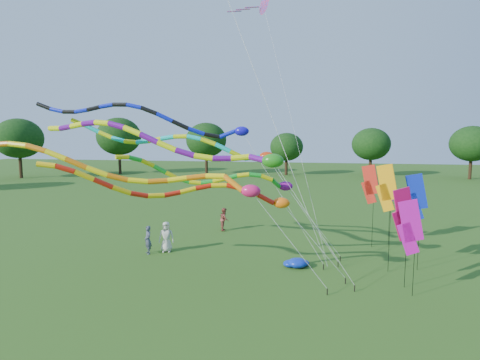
% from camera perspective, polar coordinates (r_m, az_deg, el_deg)
% --- Properties ---
extents(ground, '(160.00, 160.00, 0.00)m').
position_cam_1_polar(ground, '(17.99, 4.52, -16.73)').
color(ground, '#285215').
rests_on(ground, ground).
extents(tree_ring, '(115.14, 120.66, 9.64)m').
position_cam_1_polar(tree_ring, '(14.50, 10.17, 0.05)').
color(tree_ring, '#382314').
rests_on(tree_ring, ground).
extents(tube_kite_red, '(12.08, 5.01, 6.57)m').
position_cam_1_polar(tube_kite_red, '(17.50, -6.16, -1.62)').
color(tube_kite_red, black).
rests_on(tube_kite_red, ground).
extents(tube_kite_orange, '(15.53, 2.03, 7.40)m').
position_cam_1_polar(tube_kite_orange, '(18.34, -13.33, 0.98)').
color(tube_kite_orange, black).
rests_on(tube_kite_orange, ground).
extents(tube_kite_purple, '(16.38, 2.52, 8.43)m').
position_cam_1_polar(tube_kite_purple, '(20.20, -8.72, 4.96)').
color(tube_kite_purple, black).
rests_on(tube_kite_purple, ground).
extents(tube_kite_blue, '(15.49, 1.37, 9.36)m').
position_cam_1_polar(tube_kite_blue, '(21.59, -11.60, 8.39)').
color(tube_kite_blue, black).
rests_on(tube_kite_blue, ground).
extents(tube_kite_cyan, '(14.72, 1.10, 8.46)m').
position_cam_1_polar(tube_kite_cyan, '(21.88, -7.19, 5.01)').
color(tube_kite_cyan, black).
rests_on(tube_kite_cyan, ground).
extents(tube_kite_green, '(10.62, 4.93, 6.63)m').
position_cam_1_polar(tube_kite_green, '(20.31, -1.62, 0.27)').
color(tube_kite_green, black).
rests_on(tube_kite_green, ground).
extents(delta_kite_high_c, '(6.39, 6.35, 16.33)m').
position_cam_1_polar(delta_kite_high_c, '(27.25, 3.26, 23.72)').
color(delta_kite_high_c, black).
rests_on(delta_kite_high_c, ground).
extents(banner_pole_violet, '(1.12, 0.47, 5.21)m').
position_cam_1_polar(banner_pole_violet, '(26.72, 20.21, -0.58)').
color(banner_pole_violet, black).
rests_on(banner_pole_violet, ground).
extents(banner_pole_red, '(1.10, 0.52, 5.22)m').
position_cam_1_polar(banner_pole_red, '(26.18, 18.01, -0.62)').
color(banner_pole_red, black).
rests_on(banner_pole_red, ground).
extents(banner_pole_blue_b, '(1.15, 0.30, 5.10)m').
position_cam_1_polar(banner_pole_blue_b, '(22.58, 23.72, -2.29)').
color(banner_pole_blue_b, black).
rests_on(banner_pole_blue_b, ground).
extents(banner_pole_magenta_b, '(1.16, 0.16, 4.34)m').
position_cam_1_polar(banner_pole_magenta_b, '(18.95, 23.02, -6.23)').
color(banner_pole_magenta_b, black).
rests_on(banner_pole_magenta_b, ground).
extents(banner_pole_orange, '(1.10, 0.53, 5.61)m').
position_cam_1_polar(banner_pole_orange, '(21.74, 20.13, -1.12)').
color(banner_pole_orange, black).
rests_on(banner_pole_orange, ground).
extents(banner_pole_magenta_a, '(1.11, 0.50, 4.74)m').
position_cam_1_polar(banner_pole_magenta_a, '(19.73, 22.18, -4.52)').
color(banner_pole_magenta_a, black).
rests_on(banner_pole_magenta_a, ground).
extents(blue_nylon_heap, '(1.98, 1.66, 0.57)m').
position_cam_1_polar(blue_nylon_heap, '(22.21, 7.19, -11.37)').
color(blue_nylon_heap, '#0D2CB5').
rests_on(blue_nylon_heap, ground).
extents(person_a, '(1.01, 0.78, 1.84)m').
position_cam_1_polar(person_a, '(24.75, -10.44, -7.95)').
color(person_a, beige).
rests_on(person_a, ground).
extents(person_b, '(0.71, 0.72, 1.68)m').
position_cam_1_polar(person_b, '(24.59, -12.96, -8.31)').
color(person_b, '#40455A').
rests_on(person_b, ground).
extents(person_c, '(0.77, 0.92, 1.67)m').
position_cam_1_polar(person_c, '(29.56, -2.24, -5.59)').
color(person_c, '#9B4438').
rests_on(person_c, ground).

